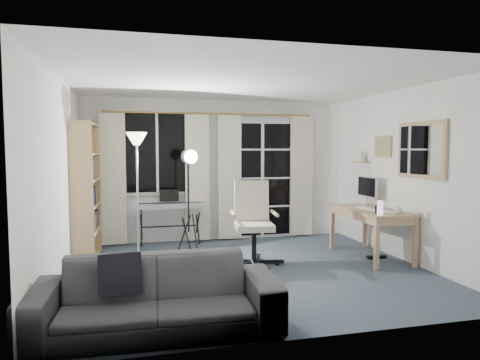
% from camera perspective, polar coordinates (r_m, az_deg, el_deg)
% --- Properties ---
extents(floor, '(4.50, 4.00, 0.02)m').
position_cam_1_polar(floor, '(5.61, 1.23, -12.13)').
color(floor, '#3B4856').
rests_on(floor, ground).
extents(window, '(1.20, 0.08, 1.40)m').
position_cam_1_polar(window, '(7.19, -11.00, 3.60)').
color(window, white).
rests_on(window, floor).
extents(french_door, '(1.32, 0.09, 2.11)m').
position_cam_1_polar(french_door, '(7.51, 2.91, 0.07)').
color(french_door, white).
rests_on(french_door, floor).
extents(curtains, '(3.60, 0.07, 2.13)m').
position_cam_1_polar(curtains, '(7.21, -3.65, 0.44)').
color(curtains, gold).
rests_on(curtains, floor).
extents(bookshelf, '(0.34, 0.91, 1.94)m').
position_cam_1_polar(bookshelf, '(6.43, -20.19, -1.85)').
color(bookshelf, tan).
rests_on(bookshelf, floor).
extents(torchiere_lamp, '(0.37, 0.37, 1.79)m').
position_cam_1_polar(torchiere_lamp, '(5.95, -13.60, 2.83)').
color(torchiere_lamp, '#B2B2B7').
rests_on(torchiere_lamp, floor).
extents(keyboard_piano, '(1.17, 0.59, 0.85)m').
position_cam_1_polar(keyboard_piano, '(6.98, -9.38, -3.47)').
color(keyboard_piano, black).
rests_on(keyboard_piano, floor).
extents(studio_light, '(0.34, 0.34, 1.59)m').
position_cam_1_polar(studio_light, '(6.15, -6.78, 1.45)').
color(studio_light, black).
rests_on(studio_light, floor).
extents(office_chair, '(0.77, 0.78, 1.13)m').
position_cam_1_polar(office_chair, '(5.83, 1.70, -4.68)').
color(office_chair, black).
rests_on(office_chair, floor).
extents(desk, '(0.68, 1.32, 0.70)m').
position_cam_1_polar(desk, '(6.44, 17.03, -4.49)').
color(desk, '#A68455').
rests_on(desk, floor).
extents(monitor, '(0.17, 0.50, 0.44)m').
position_cam_1_polar(monitor, '(6.89, 16.60, -0.98)').
color(monitor, silver).
rests_on(monitor, desk).
extents(desk_clutter, '(0.40, 0.80, 0.89)m').
position_cam_1_polar(desk_clutter, '(6.24, 17.61, -5.39)').
color(desk_clutter, white).
rests_on(desk_clutter, desk).
extents(mug, '(0.12, 0.09, 0.11)m').
position_cam_1_polar(mug, '(6.06, 20.30, -3.74)').
color(mug, silver).
rests_on(mug, desk).
extents(wall_mirror, '(0.04, 0.94, 0.74)m').
position_cam_1_polar(wall_mirror, '(6.05, 23.02, 3.70)').
color(wall_mirror, tan).
rests_on(wall_mirror, floor).
extents(framed_print, '(0.03, 0.42, 0.32)m').
position_cam_1_polar(framed_print, '(6.79, 18.54, 4.26)').
color(framed_print, tan).
rests_on(framed_print, floor).
extents(wall_shelf, '(0.16, 0.30, 0.18)m').
position_cam_1_polar(wall_shelf, '(7.19, 15.92, 2.78)').
color(wall_shelf, tan).
rests_on(wall_shelf, floor).
extents(sofa, '(2.14, 0.71, 0.83)m').
position_cam_1_polar(sofa, '(3.84, -11.21, -13.40)').
color(sofa, '#2A2B2D').
rests_on(sofa, floor).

